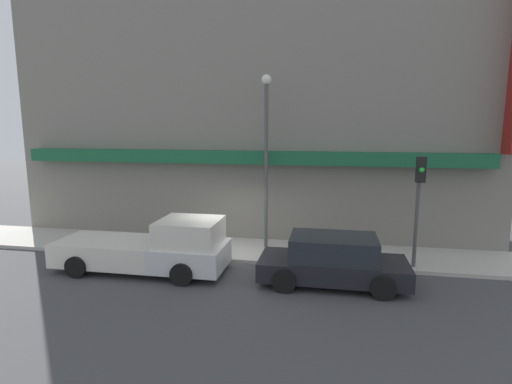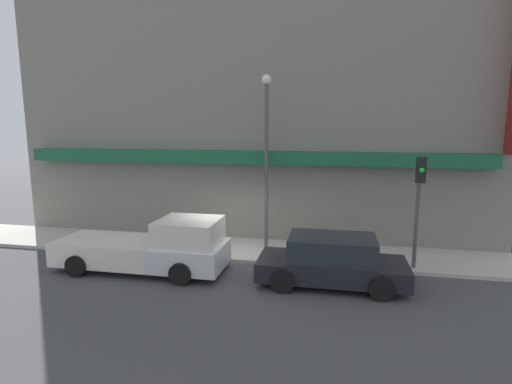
{
  "view_description": "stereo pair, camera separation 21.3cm",
  "coord_description": "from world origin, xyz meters",
  "views": [
    {
      "loc": [
        3.37,
        -12.8,
        4.68
      ],
      "look_at": [
        0.79,
        1.08,
        2.33
      ],
      "focal_mm": 28.0,
      "sensor_mm": 36.0,
      "label": 1
    },
    {
      "loc": [
        3.57,
        -12.76,
        4.68
      ],
      "look_at": [
        0.79,
        1.08,
        2.33
      ],
      "focal_mm": 28.0,
      "sensor_mm": 36.0,
      "label": 2
    }
  ],
  "objects": [
    {
      "name": "parked_car",
      "position": [
        3.54,
        -1.22,
        0.71
      ],
      "size": [
        4.35,
        2.02,
        1.47
      ],
      "rotation": [
        0.0,
        0.0,
        0.04
      ],
      "color": "black",
      "rests_on": "ground"
    },
    {
      "name": "ground_plane",
      "position": [
        0.0,
        0.0,
        0.0
      ],
      "size": [
        80.0,
        80.0,
        0.0
      ],
      "primitive_type": "plane",
      "color": "#424244"
    },
    {
      "name": "street_lamp",
      "position": [
        1.06,
        1.67,
        4.03
      ],
      "size": [
        0.36,
        0.36,
        6.35
      ],
      "color": "#4C4C4C",
      "rests_on": "sidewalk"
    },
    {
      "name": "traffic_light",
      "position": [
        6.15,
        0.29,
        2.61
      ],
      "size": [
        0.28,
        0.42,
        3.61
      ],
      "color": "#4C4C4C",
      "rests_on": "sidewalk"
    },
    {
      "name": "building",
      "position": [
        0.02,
        4.17,
        5.73
      ],
      "size": [
        19.8,
        3.8,
        11.49
      ],
      "color": "gray",
      "rests_on": "ground"
    },
    {
      "name": "pickup_truck",
      "position": [
        -2.17,
        -1.22,
        0.78
      ],
      "size": [
        5.58,
        2.12,
        1.77
      ],
      "rotation": [
        0.0,
        0.0,
        -0.03
      ],
      "color": "silver",
      "rests_on": "ground"
    },
    {
      "name": "fire_hydrant",
      "position": [
        4.02,
        0.89,
        0.45
      ],
      "size": [
        0.19,
        0.19,
        0.64
      ],
      "color": "red",
      "rests_on": "sidewalk"
    },
    {
      "name": "sidewalk",
      "position": [
        0.0,
        1.35,
        0.06
      ],
      "size": [
        36.0,
        2.69,
        0.13
      ],
      "color": "#B7B2A8",
      "rests_on": "ground"
    }
  ]
}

